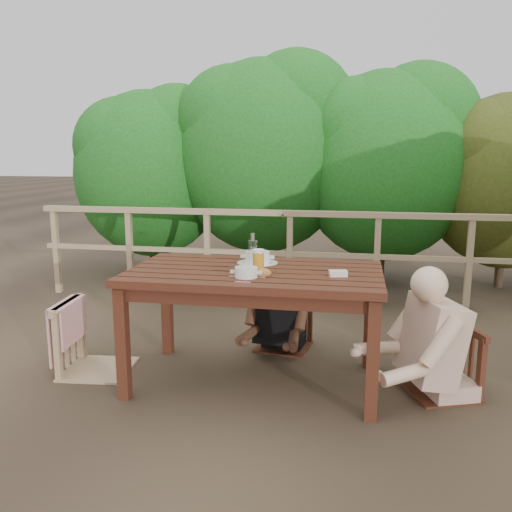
% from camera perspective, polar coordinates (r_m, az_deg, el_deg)
% --- Properties ---
extents(ground, '(60.00, 60.00, 0.00)m').
position_cam_1_polar(ground, '(3.90, -0.14, -13.25)').
color(ground, '#493828').
rests_on(ground, ground).
extents(table, '(1.72, 0.97, 0.80)m').
position_cam_1_polar(table, '(3.75, -0.14, -7.69)').
color(table, '#3C1B10').
rests_on(table, ground).
extents(chair_left, '(0.54, 0.54, 0.99)m').
position_cam_1_polar(chair_left, '(4.08, -16.88, -5.19)').
color(chair_left, tan).
rests_on(chair_left, ground).
extents(chair_far, '(0.48, 0.48, 0.85)m').
position_cam_1_polar(chair_far, '(4.39, 3.03, -4.52)').
color(chair_far, '#3C1B10').
rests_on(chair_far, ground).
extents(chair_right, '(0.55, 0.55, 0.87)m').
position_cam_1_polar(chair_right, '(3.78, 19.44, -7.65)').
color(chair_right, '#3C1B10').
rests_on(chair_right, ground).
extents(woman, '(0.55, 0.65, 1.18)m').
position_cam_1_polar(woman, '(4.37, 3.08, -2.35)').
color(woman, black).
rests_on(woman, ground).
extents(diner_right, '(0.88, 0.79, 1.45)m').
position_cam_1_polar(diner_right, '(3.70, 20.19, -3.37)').
color(diner_right, '#CCA48B').
rests_on(diner_right, ground).
extents(railing, '(5.60, 0.10, 1.01)m').
position_cam_1_polar(railing, '(5.64, 3.63, -0.21)').
color(railing, tan).
rests_on(railing, ground).
extents(hedge_row, '(6.60, 1.60, 3.80)m').
position_cam_1_polar(hedge_row, '(6.70, 8.55, 13.47)').
color(hedge_row, '#1A5718').
rests_on(hedge_row, ground).
extents(soup_near, '(0.25, 0.25, 0.08)m').
position_cam_1_polar(soup_near, '(3.42, -1.06, -1.88)').
color(soup_near, white).
rests_on(soup_near, table).
extents(soup_far, '(0.30, 0.30, 0.10)m').
position_cam_1_polar(soup_far, '(3.88, 0.16, -0.22)').
color(soup_far, silver).
rests_on(soup_far, table).
extents(bread_roll, '(0.11, 0.09, 0.07)m').
position_cam_1_polar(bread_roll, '(3.47, 0.75, -1.85)').
color(bread_roll, '#A66329').
rests_on(bread_roll, table).
extents(beer_glass, '(0.08, 0.08, 0.16)m').
position_cam_1_polar(beer_glass, '(3.63, 0.26, -0.52)').
color(beer_glass, orange).
rests_on(beer_glass, table).
extents(bottle, '(0.06, 0.06, 0.26)m').
position_cam_1_polar(bottle, '(3.69, -0.35, 0.48)').
color(bottle, silver).
rests_on(bottle, table).
extents(butter_tub, '(0.13, 0.10, 0.05)m').
position_cam_1_polar(butter_tub, '(3.50, 8.80, -1.98)').
color(butter_tub, white).
rests_on(butter_tub, table).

